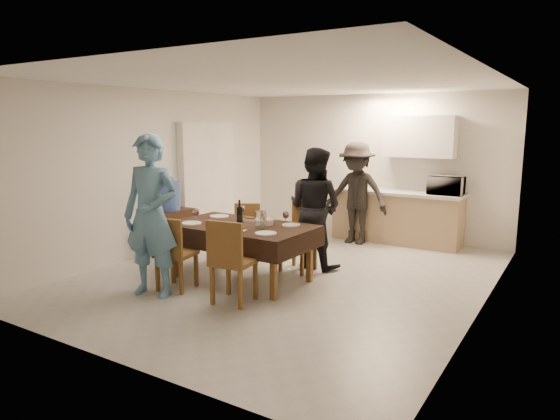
{
  "coord_description": "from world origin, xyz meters",
  "views": [
    {
      "loc": [
        3.39,
        -5.71,
        2.06
      ],
      "look_at": [
        0.04,
        -0.3,
        0.96
      ],
      "focal_mm": 32.0,
      "sensor_mm": 36.0,
      "label": 1
    }
  ],
  "objects_px": {
    "water_jug": "(170,196)",
    "microwave": "(446,185)",
    "person_near": "(151,216)",
    "console": "(172,231)",
    "savoury_tart": "(229,229)",
    "person_kitchen": "(356,193)",
    "person_far": "(315,208)",
    "wine_bottle": "(240,212)",
    "dining_table": "(241,227)",
    "water_pitcher": "(260,220)"
  },
  "relations": [
    {
      "from": "console",
      "to": "microwave",
      "type": "bearing_deg",
      "value": 35.0
    },
    {
      "from": "water_jug",
      "to": "person_near",
      "type": "bearing_deg",
      "value": -52.08
    },
    {
      "from": "person_near",
      "to": "wine_bottle",
      "type": "bearing_deg",
      "value": 52.08
    },
    {
      "from": "person_far",
      "to": "dining_table",
      "type": "bearing_deg",
      "value": 66.89
    },
    {
      "from": "water_pitcher",
      "to": "person_near",
      "type": "height_order",
      "value": "person_near"
    },
    {
      "from": "dining_table",
      "to": "water_jug",
      "type": "relative_size",
      "value": 4.18
    },
    {
      "from": "water_jug",
      "to": "savoury_tart",
      "type": "relative_size",
      "value": 1.28
    },
    {
      "from": "water_jug",
      "to": "console",
      "type": "bearing_deg",
      "value": 0.0
    },
    {
      "from": "console",
      "to": "wine_bottle",
      "type": "height_order",
      "value": "wine_bottle"
    },
    {
      "from": "savoury_tart",
      "to": "person_near",
      "type": "height_order",
      "value": "person_near"
    },
    {
      "from": "water_jug",
      "to": "dining_table",
      "type": "bearing_deg",
      "value": -17.7
    },
    {
      "from": "dining_table",
      "to": "water_jug",
      "type": "distance_m",
      "value": 1.92
    },
    {
      "from": "water_jug",
      "to": "wine_bottle",
      "type": "bearing_deg",
      "value": -16.7
    },
    {
      "from": "water_jug",
      "to": "person_near",
      "type": "height_order",
      "value": "person_near"
    },
    {
      "from": "water_jug",
      "to": "wine_bottle",
      "type": "relative_size",
      "value": 1.45
    },
    {
      "from": "savoury_tart",
      "to": "person_kitchen",
      "type": "bearing_deg",
      "value": 83.07
    },
    {
      "from": "wine_bottle",
      "to": "water_pitcher",
      "type": "xyz_separation_m",
      "value": [
        0.4,
        -0.1,
        -0.05
      ]
    },
    {
      "from": "wine_bottle",
      "to": "dining_table",
      "type": "bearing_deg",
      "value": -45.0
    },
    {
      "from": "dining_table",
      "to": "person_kitchen",
      "type": "distance_m",
      "value": 2.77
    },
    {
      "from": "microwave",
      "to": "person_far",
      "type": "bearing_deg",
      "value": 57.93
    },
    {
      "from": "person_kitchen",
      "to": "console",
      "type": "bearing_deg",
      "value": -137.03
    },
    {
      "from": "person_far",
      "to": "person_kitchen",
      "type": "distance_m",
      "value": 1.67
    },
    {
      "from": "dining_table",
      "to": "water_pitcher",
      "type": "relative_size",
      "value": 8.89
    },
    {
      "from": "water_pitcher",
      "to": "microwave",
      "type": "xyz_separation_m",
      "value": [
        1.53,
        3.22,
        0.21
      ]
    },
    {
      "from": "console",
      "to": "person_kitchen",
      "type": "height_order",
      "value": "person_kitchen"
    },
    {
      "from": "water_jug",
      "to": "microwave",
      "type": "distance_m",
      "value": 4.52
    },
    {
      "from": "dining_table",
      "to": "microwave",
      "type": "relative_size",
      "value": 3.54
    },
    {
      "from": "water_jug",
      "to": "person_near",
      "type": "relative_size",
      "value": 0.24
    },
    {
      "from": "savoury_tart",
      "to": "wine_bottle",
      "type": "bearing_deg",
      "value": 109.23
    },
    {
      "from": "person_near",
      "to": "savoury_tart",
      "type": "bearing_deg",
      "value": 32.39
    },
    {
      "from": "person_kitchen",
      "to": "dining_table",
      "type": "bearing_deg",
      "value": -99.94
    },
    {
      "from": "dining_table",
      "to": "savoury_tart",
      "type": "xyz_separation_m",
      "value": [
        0.1,
        -0.38,
        0.06
      ]
    },
    {
      "from": "water_pitcher",
      "to": "person_kitchen",
      "type": "distance_m",
      "value": 2.77
    },
    {
      "from": "dining_table",
      "to": "person_far",
      "type": "xyz_separation_m",
      "value": [
        0.55,
        1.05,
        0.15
      ]
    },
    {
      "from": "wine_bottle",
      "to": "person_kitchen",
      "type": "xyz_separation_m",
      "value": [
        0.53,
        2.67,
        -0.03
      ]
    },
    {
      "from": "console",
      "to": "person_near",
      "type": "height_order",
      "value": "person_near"
    },
    {
      "from": "wine_bottle",
      "to": "person_kitchen",
      "type": "relative_size",
      "value": 0.18
    },
    {
      "from": "person_far",
      "to": "console",
      "type": "bearing_deg",
      "value": 15.72
    },
    {
      "from": "person_near",
      "to": "console",
      "type": "bearing_deg",
      "value": 114.44
    },
    {
      "from": "dining_table",
      "to": "water_pitcher",
      "type": "distance_m",
      "value": 0.38
    },
    {
      "from": "microwave",
      "to": "person_near",
      "type": "distance_m",
      "value": 4.87
    },
    {
      "from": "wine_bottle",
      "to": "person_near",
      "type": "xyz_separation_m",
      "value": [
        -0.5,
        -1.1,
        0.07
      ]
    },
    {
      "from": "microwave",
      "to": "person_kitchen",
      "type": "height_order",
      "value": "person_kitchen"
    },
    {
      "from": "microwave",
      "to": "person_near",
      "type": "xyz_separation_m",
      "value": [
        -2.43,
        -4.22,
        -0.08
      ]
    },
    {
      "from": "savoury_tart",
      "to": "person_kitchen",
      "type": "xyz_separation_m",
      "value": [
        0.38,
        3.1,
        0.11
      ]
    },
    {
      "from": "savoury_tart",
      "to": "person_far",
      "type": "height_order",
      "value": "person_far"
    },
    {
      "from": "water_jug",
      "to": "microwave",
      "type": "xyz_separation_m",
      "value": [
        3.7,
        2.59,
        0.14
      ]
    },
    {
      "from": "console",
      "to": "wine_bottle",
      "type": "distance_m",
      "value": 1.93
    },
    {
      "from": "water_pitcher",
      "to": "person_near",
      "type": "relative_size",
      "value": 0.11
    },
    {
      "from": "person_near",
      "to": "person_far",
      "type": "height_order",
      "value": "person_near"
    }
  ]
}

